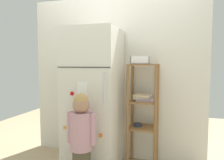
{
  "coord_description": "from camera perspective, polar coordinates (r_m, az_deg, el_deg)",
  "views": [
    {
      "loc": [
        0.79,
        -2.43,
        1.32
      ],
      "look_at": [
        0.07,
        0.02,
        1.12
      ],
      "focal_mm": 33.21,
      "sensor_mm": 36.0,
      "label": 1
    }
  ],
  "objects": [
    {
      "name": "kitchen_wall_back",
      "position": [
        2.91,
        0.71,
        0.69
      ],
      "size": [
        2.46,
        0.03,
        2.25
      ],
      "primitive_type": "cube",
      "color": "silver",
      "rests_on": "ground"
    },
    {
      "name": "refrigerator",
      "position": [
        2.67,
        -5.05,
        -5.07
      ],
      "size": [
        0.65,
        0.67,
        1.75
      ],
      "color": "silver",
      "rests_on": "ground"
    },
    {
      "name": "child_standing",
      "position": [
        2.27,
        -8.43,
        -13.64
      ],
      "size": [
        0.33,
        0.24,
        1.02
      ],
      "color": "brown",
      "rests_on": "ground"
    },
    {
      "name": "pantry_shelf_unit",
      "position": [
        2.68,
        8.51,
        -7.11
      ],
      "size": [
        0.37,
        0.33,
        1.32
      ],
      "color": "olive",
      "rests_on": "ground"
    },
    {
      "name": "fruit_bin",
      "position": [
        2.62,
        7.71,
        5.23
      ],
      "size": [
        0.23,
        0.18,
        0.1
      ],
      "color": "white",
      "rests_on": "pantry_shelf_unit"
    }
  ]
}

